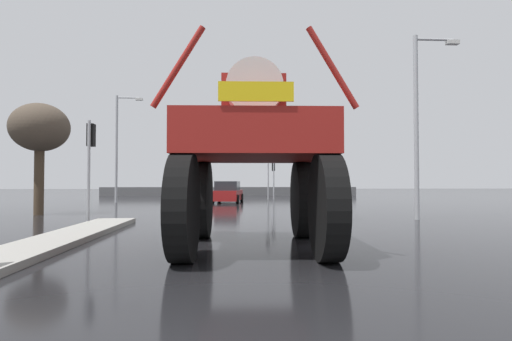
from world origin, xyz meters
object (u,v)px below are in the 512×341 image
oversize_sprayer (254,153)px  sedan_ahead (228,193)px  traffic_signal_near_right (331,156)px  traffic_signal_far_left (273,171)px  streetlight_near_right (420,116)px  traffic_signal_far_right (268,163)px  traffic_signal_near_left (90,148)px  streetlight_far_left (119,143)px  bare_tree_left (40,129)px

oversize_sprayer → sedan_ahead: oversize_sprayer is taller
traffic_signal_near_right → traffic_signal_far_left: 18.39m
traffic_signal_near_right → streetlight_near_right: size_ratio=0.47×
traffic_signal_far_left → traffic_signal_far_right: 0.75m
traffic_signal_near_left → streetlight_far_left: streetlight_far_left is taller
traffic_signal_far_left → streetlight_far_left: size_ratio=0.43×
streetlight_far_left → sedan_ahead: bearing=-3.3°
traffic_signal_far_left → streetlight_near_right: streetlight_near_right is taller
sedan_ahead → traffic_signal_far_left: (3.76, 4.86, 1.71)m
traffic_signal_far_left → streetlight_near_right: size_ratio=0.45×
traffic_signal_near_right → bare_tree_left: bare_tree_left is taller
streetlight_near_right → traffic_signal_far_left: bearing=102.8°
traffic_signal_far_right → bare_tree_left: 18.92m
traffic_signal_far_right → streetlight_near_right: size_ratio=0.56×
traffic_signal_near_right → traffic_signal_far_right: size_ratio=0.83×
oversize_sprayer → bare_tree_left: size_ratio=1.08×
oversize_sprayer → traffic_signal_far_right: (2.42, 24.21, 0.84)m
traffic_signal_far_right → streetlight_near_right: 18.53m
traffic_signal_near_left → streetlight_near_right: size_ratio=0.51×
traffic_signal_far_left → oversize_sprayer: bearing=-96.8°
traffic_signal_far_right → streetlight_far_left: 12.01m
traffic_signal_far_left → streetlight_far_left: bearing=-159.1°
oversize_sprayer → bare_tree_left: bare_tree_left is taller
sedan_ahead → traffic_signal_near_left: 14.52m
traffic_signal_near_left → traffic_signal_far_left: (8.64, 18.39, -0.32)m
traffic_signal_near_left → traffic_signal_far_right: bearing=66.0°
sedan_ahead → bare_tree_left: bare_tree_left is taller
streetlight_near_right → traffic_signal_near_left: bearing=-178.0°
traffic_signal_far_left → streetlight_near_right: 18.48m
oversize_sprayer → traffic_signal_near_left: bearing=46.2°
traffic_signal_far_left → streetlight_far_left: (-11.57, -4.41, 1.86)m
sedan_ahead → traffic_signal_far_right: 6.30m
traffic_signal_near_left → traffic_signal_near_right: size_ratio=1.09×
traffic_signal_near_left → streetlight_far_left: size_ratio=0.49×
traffic_signal_far_right → traffic_signal_near_left: bearing=-114.0°
traffic_signal_near_right → streetlight_far_left: (-11.95, 13.97, 1.78)m
traffic_signal_near_right → traffic_signal_far_left: (-0.39, 18.38, -0.08)m
traffic_signal_near_right → traffic_signal_far_left: traffic_signal_near_right is taller
traffic_signal_far_right → streetlight_near_right: bearing=-75.8°
sedan_ahead → traffic_signal_near_left: (-4.88, -13.52, 2.03)m
traffic_signal_far_right → traffic_signal_far_left: bearing=1.6°
sedan_ahead → streetlight_near_right: 15.63m
traffic_signal_near_right → streetlight_near_right: 4.05m
sedan_ahead → oversize_sprayer: bearing=-170.2°
streetlight_near_right → traffic_signal_far_right: bearing=104.2°
oversize_sprayer → traffic_signal_near_right: (3.28, 5.84, 0.33)m
traffic_signal_near_left → streetlight_near_right: streetlight_near_right is taller
traffic_signal_near_right → traffic_signal_far_right: 18.40m
streetlight_near_right → bare_tree_left: (-16.20, 3.06, -0.25)m
traffic_signal_near_left → streetlight_far_left: 14.37m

